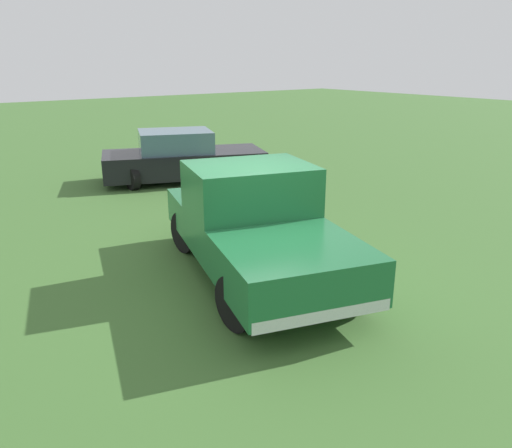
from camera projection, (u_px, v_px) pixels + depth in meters
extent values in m
plane|color=#3D662D|center=(253.00, 276.00, 8.31)|extent=(80.00, 80.00, 0.00)
cylinder|color=black|center=(347.00, 284.00, 7.09)|extent=(0.76, 0.22, 0.76)
cylinder|color=black|center=(238.00, 303.00, 6.56)|extent=(0.76, 0.22, 0.76)
cylinder|color=black|center=(268.00, 222.00, 9.79)|extent=(0.76, 0.22, 0.76)
cylinder|color=black|center=(186.00, 232.00, 9.25)|extent=(0.76, 0.22, 0.76)
cube|color=#1E6638|center=(292.00, 267.00, 6.81)|extent=(2.36, 2.38, 0.64)
cube|color=#1E6638|center=(250.00, 207.00, 8.20)|extent=(1.99, 2.27, 1.40)
cube|color=slate|center=(250.00, 181.00, 8.07)|extent=(1.73, 2.06, 0.48)
cube|color=#1E6638|center=(233.00, 215.00, 9.17)|extent=(2.72, 2.48, 0.60)
cube|color=silver|center=(322.00, 314.00, 6.10)|extent=(0.64, 1.80, 0.16)
cylinder|color=black|center=(229.00, 162.00, 15.90)|extent=(0.62, 0.20, 0.62)
cylinder|color=black|center=(241.00, 173.00, 14.44)|extent=(0.62, 0.20, 0.62)
cylinder|color=black|center=(131.00, 167.00, 15.15)|extent=(0.62, 0.20, 0.62)
cylinder|color=black|center=(133.00, 179.00, 13.69)|extent=(0.62, 0.20, 0.62)
cube|color=black|center=(184.00, 163.00, 14.73)|extent=(3.40, 4.92, 0.68)
cube|color=slate|center=(175.00, 141.00, 14.47)|extent=(2.25, 2.46, 0.60)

